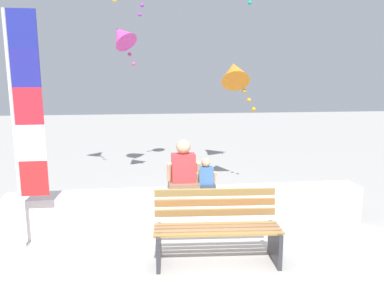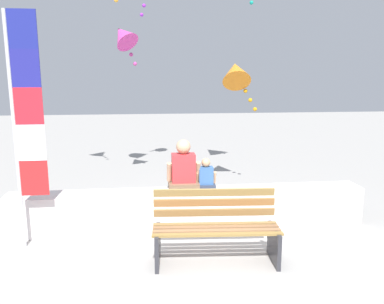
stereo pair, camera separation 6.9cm
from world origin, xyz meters
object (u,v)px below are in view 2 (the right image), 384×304
object	(u,v)px
person_adult	(183,170)
flag_banner	(24,117)
park_bench	(216,229)
kite_magenta	(123,36)
kite_orange	(236,73)
person_child	(206,177)

from	to	relation	value
person_adult	flag_banner	bearing A→B (deg)	-167.32
park_bench	kite_magenta	size ratio (longest dim) A/B	1.84
person_adult	kite_orange	distance (m)	2.60
person_adult	park_bench	bearing A→B (deg)	-75.49
park_bench	flag_banner	distance (m)	2.89
park_bench	person_child	bearing A→B (deg)	87.73
person_child	flag_banner	size ratio (longest dim) A/B	0.16
flag_banner	kite_magenta	distance (m)	3.24
person_adult	kite_magenta	xyz separation A→B (m)	(-0.98, 2.25, 2.21)
person_child	kite_magenta	world-z (taller)	kite_magenta
park_bench	kite_orange	world-z (taller)	kite_orange
person_adult	flag_banner	distance (m)	2.37
park_bench	flag_banner	size ratio (longest dim) A/B	0.52
person_adult	person_child	distance (m)	0.37
person_adult	kite_orange	size ratio (longest dim) A/B	0.70
kite_orange	kite_magenta	size ratio (longest dim) A/B	1.26
park_bench	person_adult	distance (m)	1.30
person_child	flag_banner	bearing A→B (deg)	-169.04
flag_banner	kite_orange	world-z (taller)	flag_banner
person_child	kite_magenta	xyz separation A→B (m)	(-1.33, 2.25, 2.33)
person_child	kite_orange	xyz separation A→B (m)	(0.85, 1.75, 1.61)
flag_banner	kite_orange	bearing A→B (deg)	33.81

